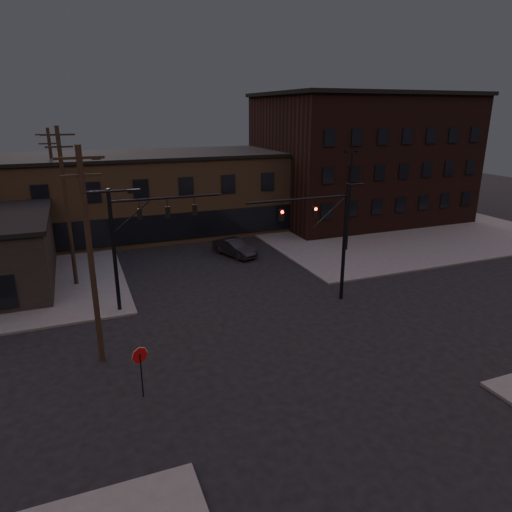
% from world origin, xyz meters
% --- Properties ---
extents(ground, '(140.00, 140.00, 0.00)m').
position_xyz_m(ground, '(0.00, 0.00, 0.00)').
color(ground, black).
rests_on(ground, ground).
extents(sidewalk_ne, '(30.00, 30.00, 0.15)m').
position_xyz_m(sidewalk_ne, '(22.00, 22.00, 0.07)').
color(sidewalk_ne, '#474744').
rests_on(sidewalk_ne, ground).
extents(building_row, '(40.00, 12.00, 8.00)m').
position_xyz_m(building_row, '(0.00, 28.00, 4.00)').
color(building_row, brown).
rests_on(building_row, ground).
extents(building_right, '(22.00, 16.00, 14.00)m').
position_xyz_m(building_right, '(22.00, 26.00, 7.00)').
color(building_right, black).
rests_on(building_right, ground).
extents(traffic_signal_near, '(7.12, 0.24, 8.00)m').
position_xyz_m(traffic_signal_near, '(5.36, 4.50, 4.93)').
color(traffic_signal_near, black).
rests_on(traffic_signal_near, ground).
extents(traffic_signal_far, '(7.12, 0.24, 8.00)m').
position_xyz_m(traffic_signal_far, '(-6.72, 8.00, 5.01)').
color(traffic_signal_far, black).
rests_on(traffic_signal_far, ground).
extents(stop_sign, '(0.72, 0.33, 2.48)m').
position_xyz_m(stop_sign, '(-8.00, -1.99, 1.84)').
color(stop_sign, black).
rests_on(stop_sign, ground).
extents(utility_pole_near, '(3.70, 0.28, 11.00)m').
position_xyz_m(utility_pole_near, '(-9.43, 2.00, 5.87)').
color(utility_pole_near, black).
rests_on(utility_pole_near, ground).
extents(utility_pole_mid, '(3.70, 0.28, 11.50)m').
position_xyz_m(utility_pole_mid, '(-10.44, 14.00, 6.13)').
color(utility_pole_mid, black).
rests_on(utility_pole_mid, ground).
extents(utility_pole_far, '(2.20, 0.28, 11.00)m').
position_xyz_m(utility_pole_far, '(-11.50, 26.00, 5.78)').
color(utility_pole_far, black).
rests_on(utility_pole_far, ground).
extents(lot_light_a, '(1.50, 0.28, 9.14)m').
position_xyz_m(lot_light_a, '(13.00, 14.00, 5.51)').
color(lot_light_a, black).
rests_on(lot_light_a, ground).
extents(lot_light_b, '(1.50, 0.28, 9.14)m').
position_xyz_m(lot_light_b, '(19.00, 19.00, 5.51)').
color(lot_light_b, black).
rests_on(lot_light_b, ground).
extents(parked_car_lot_a, '(5.07, 3.16, 1.61)m').
position_xyz_m(parked_car_lot_a, '(18.26, 20.84, 0.95)').
color(parked_car_lot_a, black).
rests_on(parked_car_lot_a, sidewalk_ne).
extents(parked_car_lot_b, '(4.41, 1.92, 1.26)m').
position_xyz_m(parked_car_lot_b, '(21.74, 24.65, 0.78)').
color(parked_car_lot_b, '#A6A7A8').
rests_on(parked_car_lot_b, sidewalk_ne).
extents(car_crossing, '(3.10, 4.86, 1.51)m').
position_xyz_m(car_crossing, '(2.86, 16.50, 0.76)').
color(car_crossing, black).
rests_on(car_crossing, ground).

